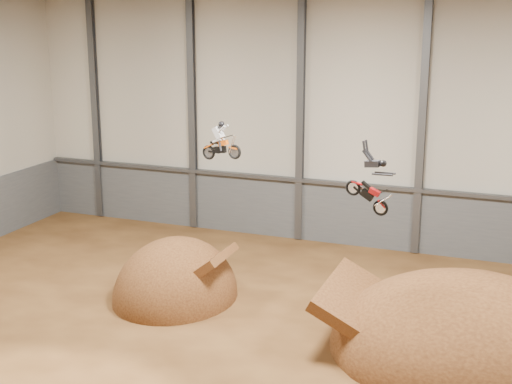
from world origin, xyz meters
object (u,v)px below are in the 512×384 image
takeoff_ramp (176,297)px  fmx_rider_a (222,139)px  landing_ramp (468,355)px  fmx_rider_b (364,176)px

takeoff_ramp → fmx_rider_a: (2.13, 0.68, 7.45)m
landing_ramp → fmx_rider_a: 13.42m
landing_ramp → fmx_rider_a: bearing=170.9°
fmx_rider_a → fmx_rider_b: bearing=-14.8°
fmx_rider_a → fmx_rider_b: fmx_rider_b is taller
landing_ramp → takeoff_ramp: bearing=175.2°
landing_ramp → fmx_rider_b: (-3.98, -1.59, 7.09)m
fmx_rider_a → takeoff_ramp: bearing=-151.6°
landing_ramp → fmx_rider_b: size_ratio=4.47×
takeoff_ramp → landing_ramp: (13.15, -1.10, 0.00)m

